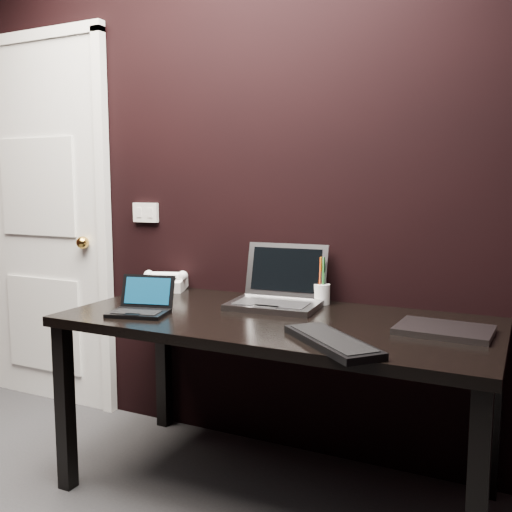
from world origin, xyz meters
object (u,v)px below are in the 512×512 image
at_px(netbook, 141,306).
at_px(closed_laptop, 444,330).
at_px(pen_cup, 322,293).
at_px(mobile_phone, 142,293).
at_px(silver_laptop, 277,295).
at_px(desk_phone, 166,282).
at_px(ext_keyboard, 332,341).
at_px(door, 42,223).
at_px(desk, 276,336).

distance_m(netbook, closed_laptop, 1.18).
height_order(netbook, pen_cup, pen_cup).
xyz_separation_m(closed_laptop, mobile_phone, (-1.32, -0.01, 0.03)).
height_order(silver_laptop, desk_phone, silver_laptop).
xyz_separation_m(silver_laptop, pen_cup, (0.16, 0.12, -0.00)).
bearing_deg(desk_phone, ext_keyboard, -28.41).
bearing_deg(silver_laptop, netbook, -139.42).
bearing_deg(mobile_phone, desk_phone, 100.36).
distance_m(netbook, silver_laptop, 0.58).
bearing_deg(netbook, closed_laptop, 11.06).
height_order(door, closed_laptop, door).
bearing_deg(desk_phone, pen_cup, 2.26).
height_order(door, ext_keyboard, door).
bearing_deg(mobile_phone, door, 160.35).
height_order(desk, closed_laptop, closed_laptop).
bearing_deg(netbook, silver_laptop, 40.58).
bearing_deg(door, desk, -12.82).
xyz_separation_m(silver_laptop, ext_keyboard, (0.41, -0.48, -0.04)).
relative_size(mobile_phone, pen_cup, 0.47).
distance_m(desk, mobile_phone, 0.69).
bearing_deg(closed_laptop, mobile_phone, -179.41).
height_order(desk, desk_phone, desk_phone).
bearing_deg(pen_cup, netbook, -140.12).
xyz_separation_m(ext_keyboard, mobile_phone, (-1.01, 0.31, 0.02)).
bearing_deg(ext_keyboard, netbook, 173.40).
bearing_deg(netbook, pen_cup, 39.88).
relative_size(desk, desk_phone, 7.33).
xyz_separation_m(desk, closed_laptop, (0.64, 0.04, 0.09)).
distance_m(desk, ext_keyboard, 0.44).
relative_size(door, ext_keyboard, 5.14).
distance_m(netbook, ext_keyboard, 0.86).
bearing_deg(silver_laptop, mobile_phone, -164.55).
bearing_deg(pen_cup, desk, -103.73).
bearing_deg(ext_keyboard, desk_phone, 151.59).
height_order(closed_laptop, pen_cup, pen_cup).
relative_size(ext_keyboard, closed_laptop, 1.23).
height_order(ext_keyboard, closed_laptop, ext_keyboard).
bearing_deg(desk, desk_phone, 158.41).
distance_m(mobile_phone, pen_cup, 0.81).
relative_size(silver_laptop, pen_cup, 1.92).
distance_m(silver_laptop, ext_keyboard, 0.63).
xyz_separation_m(desk, pen_cup, (0.08, 0.32, 0.13)).
height_order(closed_laptop, mobile_phone, mobile_phone).
height_order(ext_keyboard, desk_phone, desk_phone).
bearing_deg(mobile_phone, ext_keyboard, -17.21).
relative_size(door, desk, 1.26).
relative_size(desk, mobile_phone, 17.37).
bearing_deg(ext_keyboard, desk, 139.10).
height_order(desk, silver_laptop, silver_laptop).
bearing_deg(desk, pen_cup, 76.27).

